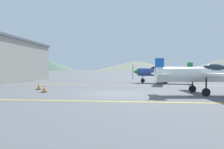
# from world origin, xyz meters

# --- Properties ---
(ground_plane) EXTENTS (400.00, 400.00, 0.00)m
(ground_plane) POSITION_xyz_m (0.00, 0.00, 0.00)
(ground_plane) COLOR #54565B
(apron_line_near) EXTENTS (80.00, 0.16, 0.01)m
(apron_line_near) POSITION_xyz_m (0.00, -3.33, 0.01)
(apron_line_near) COLOR yellow
(apron_line_near) RESTS_ON ground_plane
(apron_line_far) EXTENTS (80.00, 0.16, 0.01)m
(apron_line_far) POSITION_xyz_m (0.00, 7.25, 0.01)
(apron_line_far) COLOR yellow
(apron_line_far) RESTS_ON ground_plane
(airplane_near) EXTENTS (7.39, 8.49, 2.54)m
(airplane_near) POSITION_xyz_m (6.22, 0.33, 1.43)
(airplane_near) COLOR white
(airplane_near) RESTS_ON ground_plane
(airplane_mid) EXTENTS (7.42, 8.46, 2.54)m
(airplane_mid) POSITION_xyz_m (4.87, 10.84, 1.43)
(airplane_mid) COLOR #33478C
(airplane_mid) RESTS_ON ground_plane
(car_sedan) EXTENTS (4.66, 3.45, 1.62)m
(car_sedan) POSITION_xyz_m (10.12, 17.66, 0.84)
(car_sedan) COLOR red
(car_sedan) RESTS_ON ground_plane
(traffic_cone_front) EXTENTS (0.36, 0.36, 0.59)m
(traffic_cone_front) POSITION_xyz_m (-5.62, 0.39, 0.29)
(traffic_cone_front) COLOR black
(traffic_cone_front) RESTS_ON ground_plane
(traffic_cone_side) EXTENTS (0.36, 0.36, 0.59)m
(traffic_cone_side) POSITION_xyz_m (-6.91, 2.13, 0.29)
(traffic_cone_side) COLOR black
(traffic_cone_side) RESTS_ON ground_plane
(hill_left) EXTENTS (59.69, 59.69, 12.06)m
(hill_left) POSITION_xyz_m (-77.83, 153.60, 6.03)
(hill_left) COLOR #4C6651
(hill_left) RESTS_ON ground_plane
(hill_centerleft) EXTENTS (72.08, 72.08, 8.20)m
(hill_centerleft) POSITION_xyz_m (5.83, 149.76, 4.10)
(hill_centerleft) COLOR slate
(hill_centerleft) RESTS_ON ground_plane
(hill_centerright) EXTENTS (60.57, 60.57, 9.58)m
(hill_centerright) POSITION_xyz_m (75.08, 151.63, 4.79)
(hill_centerright) COLOR slate
(hill_centerright) RESTS_ON ground_plane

